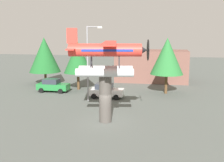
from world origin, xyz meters
name	(u,v)px	position (x,y,z in m)	size (l,w,h in m)	color
ground_plane	(105,121)	(0.00, 0.00, 0.00)	(140.00, 140.00, 0.00)	#515651
display_pedestal	(105,99)	(0.00, 0.00, 2.10)	(1.10, 1.10, 4.20)	#4C4742
floatplane_monument	(107,56)	(0.13, 0.02, 5.87)	(7.12, 10.43, 4.00)	silver
car_near_green	(53,85)	(-9.64, 10.72, 0.88)	(4.20, 2.02, 1.76)	#237A38
car_mid_white	(106,91)	(-1.93, 8.80, 0.88)	(4.20, 2.02, 1.76)	white
streetlight_primary	(89,59)	(-3.47, 7.03, 4.93)	(1.84, 0.28, 8.57)	gray
storefront_building	(152,66)	(2.88, 22.00, 2.52)	(11.47, 6.18, 5.03)	brown
tree_west	(45,55)	(-13.09, 15.88, 4.52)	(4.74, 4.74, 7.16)	brown
tree_east	(78,57)	(-6.78, 12.90, 4.52)	(3.90, 3.90, 6.70)	brown
tree_center_back	(167,56)	(5.25, 12.70, 4.87)	(4.21, 4.21, 7.22)	brown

